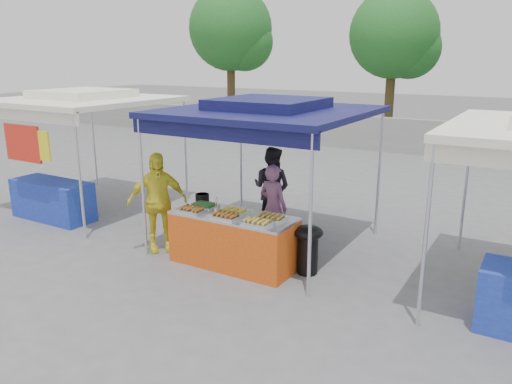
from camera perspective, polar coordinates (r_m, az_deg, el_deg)
The scene contains 22 objects.
ground_plane at distance 8.20m, azimuth -2.16°, elevation -8.05°, with size 80.00×80.00×0.00m, color slate.
back_wall at distance 17.99m, azimuth 17.28°, elevation 6.07°, with size 40.00×0.25×1.20m, color gray.
main_canopy at distance 8.41m, azimuth 1.30°, elevation 9.28°, with size 3.20×3.20×2.57m.
neighbor_stall_left at distance 11.15m, azimuth -20.47°, elevation 5.80°, with size 3.20×3.20×2.57m.
tree_0 at distance 22.94m, azimuth -2.55°, elevation 17.77°, with size 3.67×3.64×6.26m.
tree_1 at distance 20.47m, azimuth 15.89°, elevation 16.59°, with size 3.43×3.35×5.76m.
vendor_table at distance 7.97m, azimuth -2.59°, elevation -5.48°, with size 2.00×0.80×0.85m.
food_tray_fl at distance 7.98m, azimuth -7.34°, elevation -2.06°, with size 0.42×0.30×0.07m.
food_tray_fm at distance 7.63m, azimuth -3.47°, elevation -2.77°, with size 0.42×0.30×0.07m.
food_tray_fr at distance 7.33m, azimuth 0.12°, elevation -3.50°, with size 0.42×0.30×0.07m.
food_tray_bl at distance 8.20m, azimuth -5.94°, elevation -1.55°, with size 0.42×0.30×0.07m.
food_tray_bm at distance 7.88m, azimuth -2.47°, elevation -2.17°, with size 0.42×0.30×0.07m.
food_tray_br at distance 7.56m, azimuth 1.74°, elevation -2.94°, with size 0.42×0.30×0.07m.
cooking_pot at distance 8.53m, azimuth -6.16°, elevation -0.66°, with size 0.23×0.23×0.14m, color black.
skewer_cup at distance 7.81m, azimuth -4.52°, elevation -2.25°, with size 0.08×0.08×0.10m, color silver.
wok_burner at distance 7.69m, azimuth 5.95°, elevation -6.06°, with size 0.46×0.46×0.77m.
crate_left at distance 8.93m, azimuth -2.50°, elevation -4.93°, with size 0.55×0.39×0.33m, color #1529AE.
crate_right at distance 8.26m, azimuth 1.82°, elevation -6.71°, with size 0.52×0.36×0.31m, color #1529AE.
crate_stacked at distance 8.15m, azimuth 1.83°, elevation -4.69°, with size 0.52×0.36×0.31m, color #1529AE.
vendor_woman at distance 8.53m, azimuth 1.97°, elevation -1.76°, with size 0.55×0.36×1.50m, color #935E82.
helper_man at distance 9.61m, azimuth 1.80°, elevation 0.49°, with size 0.78×0.61×1.60m, color black.
customer_person at distance 8.60m, azimuth -11.21°, elevation -1.15°, with size 1.01×0.42×1.72m, color yellow.
Camera 1 is at (4.11, -6.32, 3.23)m, focal length 35.00 mm.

